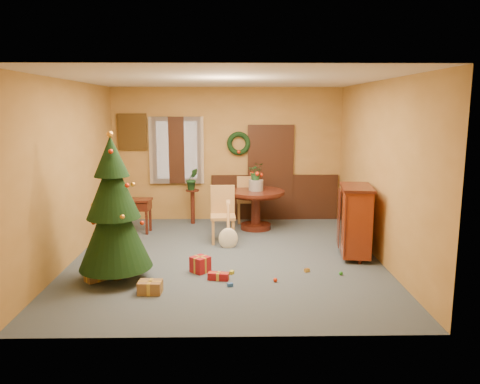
{
  "coord_description": "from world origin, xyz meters",
  "views": [
    {
      "loc": [
        0.1,
        -7.49,
        2.47
      ],
      "look_at": [
        0.24,
        0.4,
        1.04
      ],
      "focal_mm": 35.0,
      "sensor_mm": 36.0,
      "label": 1
    }
  ],
  "objects_px": {
    "dining_table": "(256,202)",
    "christmas_tree": "(114,211)",
    "chair_near": "(223,212)",
    "sideboard": "(355,219)",
    "writing_desk": "(132,207)"
  },
  "relations": [
    {
      "from": "dining_table",
      "to": "christmas_tree",
      "type": "relative_size",
      "value": 0.54
    },
    {
      "from": "chair_near",
      "to": "dining_table",
      "type": "bearing_deg",
      "value": 52.91
    },
    {
      "from": "christmas_tree",
      "to": "dining_table",
      "type": "bearing_deg",
      "value": 52.71
    },
    {
      "from": "chair_near",
      "to": "christmas_tree",
      "type": "height_order",
      "value": "christmas_tree"
    },
    {
      "from": "chair_near",
      "to": "writing_desk",
      "type": "height_order",
      "value": "chair_near"
    },
    {
      "from": "writing_desk",
      "to": "sideboard",
      "type": "bearing_deg",
      "value": -21.71
    },
    {
      "from": "chair_near",
      "to": "sideboard",
      "type": "bearing_deg",
      "value": -23.58
    },
    {
      "from": "writing_desk",
      "to": "dining_table",
      "type": "bearing_deg",
      "value": 5.39
    },
    {
      "from": "dining_table",
      "to": "chair_near",
      "type": "bearing_deg",
      "value": -127.09
    },
    {
      "from": "chair_near",
      "to": "christmas_tree",
      "type": "xyz_separation_m",
      "value": [
        -1.51,
        -1.98,
        0.46
      ]
    },
    {
      "from": "dining_table",
      "to": "writing_desk",
      "type": "relative_size",
      "value": 1.45
    },
    {
      "from": "christmas_tree",
      "to": "sideboard",
      "type": "relative_size",
      "value": 1.79
    },
    {
      "from": "chair_near",
      "to": "christmas_tree",
      "type": "relative_size",
      "value": 0.48
    },
    {
      "from": "dining_table",
      "to": "chair_near",
      "type": "relative_size",
      "value": 1.12
    },
    {
      "from": "writing_desk",
      "to": "sideboard",
      "type": "relative_size",
      "value": 0.67
    }
  ]
}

